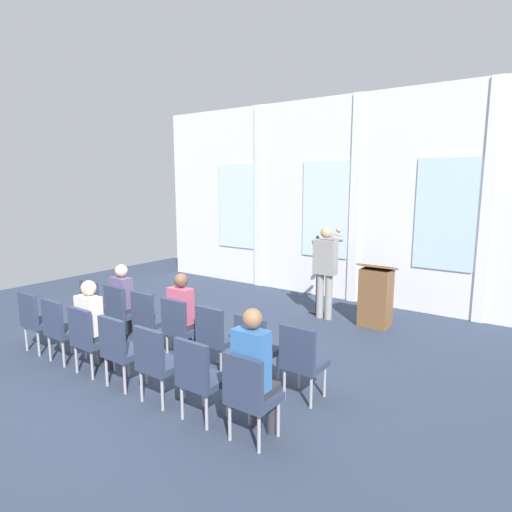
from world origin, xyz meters
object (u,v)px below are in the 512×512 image
chair_r1_c6 (249,392)px  chair_r1_c5 (199,375)px  chair_r0_c4 (215,335)px  audience_r1_c2 (93,321)px  lectern (376,296)px  chair_r0_c1 (121,310)px  chair_r0_c5 (255,346)px  mic_stand (316,296)px  chair_r0_c0 (96,303)px  chair_r0_c3 (180,325)px  audience_r1_c6 (254,368)px  chair_r1_c1 (61,327)px  chair_r1_c0 (36,318)px  audience_r0_c1 (125,298)px  chair_r0_c6 (302,358)px  chair_r1_c4 (157,360)px  speaker (325,266)px  chair_r0_c2 (149,317)px  audience_r0_c3 (184,312)px  chair_r1_c3 (120,347)px

chair_r1_c6 → chair_r1_c5: bearing=180.0°
chair_r0_c4 → audience_r1_c2: (-1.35, -0.95, 0.18)m
lectern → chair_r0_c1: bearing=-134.2°
lectern → chair_r0_c5: bearing=-96.9°
mic_stand → chair_r0_c0: 4.12m
chair_r0_c3 → chair_r0_c4: bearing=0.0°
audience_r1_c6 → chair_r1_c1: bearing=-178.7°
chair_r1_c0 → chair_r1_c6: bearing=0.0°
chair_r0_c4 → chair_r1_c6: bearing=-37.5°
audience_r0_c1 → chair_r0_c6: audience_r0_c1 is taller
audience_r1_c6 → audience_r0_c1: bearing=162.9°
chair_r1_c0 → audience_r1_c2: 1.36m
audience_r0_c1 → lectern: bearing=45.0°
audience_r1_c2 → chair_r1_c4: 1.36m
speaker → chair_r0_c3: speaker is taller
audience_r0_c1 → audience_r1_c2: 1.23m
mic_stand → audience_r0_c1: 3.69m
chair_r1_c1 → audience_r1_c2: audience_r1_c2 is taller
chair_r1_c0 → chair_r1_c1: same height
audience_r1_c2 → chair_r1_c1: bearing=-173.0°
chair_r0_c2 → audience_r0_c3: (0.67, 0.08, 0.19)m
chair_r0_c6 → lectern: bearing=95.2°
chair_r0_c1 → lectern: bearing=45.8°
speaker → chair_r0_c1: bearing=-124.9°
speaker → chair_r1_c5: speaker is taller
chair_r0_c4 → chair_r0_c5: (0.67, 0.00, 0.00)m
lectern → chair_r1_c3: bearing=-112.4°
audience_r0_c3 → audience_r1_c6: audience_r1_c6 is taller
mic_stand → chair_r0_c3: bearing=-98.5°
mic_stand → chair_r0_c1: mic_stand is taller
chair_r0_c2 → chair_r1_c1: same height
chair_r0_c3 → chair_r1_c6: 2.27m
chair_r0_c4 → chair_r1_c4: same height
chair_r0_c6 → chair_r1_c6: same height
chair_r1_c0 → chair_r1_c5: (3.37, 0.00, 0.00)m
chair_r1_c0 → chair_r0_c0: bearing=90.0°
chair_r1_c0 → chair_r0_c5: bearing=17.0°
chair_r0_c4 → chair_r0_c6: (1.35, 0.00, 0.00)m
chair_r0_c5 → chair_r1_c5: bearing=-90.0°
chair_r1_c0 → chair_r1_c5: same height
mic_stand → chair_r0_c0: (-2.51, -3.26, 0.20)m
chair_r1_c1 → chair_r1_c6: (3.37, 0.00, 0.00)m
mic_stand → chair_r1_c3: (-0.49, -4.29, 0.20)m
chair_r0_c3 → chair_r1_c3: bearing=-90.0°
audience_r0_c1 → chair_r0_c3: size_ratio=1.35×
chair_r0_c5 → audience_r1_c6: 1.19m
audience_r0_c3 → chair_r1_c3: 1.13m
audience_r0_c3 → audience_r1_c2: 1.23m
audience_r1_c2 → lectern: bearing=59.7°
chair_r0_c3 → chair_r0_c5: bearing=0.0°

